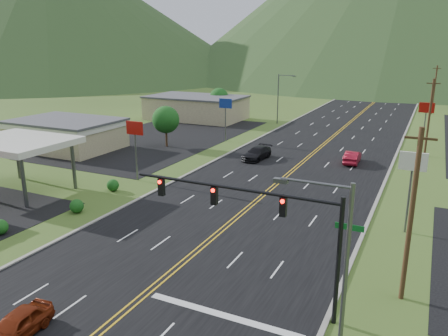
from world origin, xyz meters
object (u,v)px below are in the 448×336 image
at_px(streetlight_east, 338,271).
at_px(streetlight_west, 280,95).
at_px(traffic_signal, 264,216).
at_px(car_red_far, 352,157).
at_px(car_dark_mid, 257,154).
at_px(car_red_near, 16,327).
at_px(gas_canopy, 17,144).

relative_size(streetlight_east, streetlight_west, 1.00).
relative_size(traffic_signal, car_red_far, 2.83).
bearing_deg(streetlight_east, car_red_far, 98.55).
distance_m(streetlight_west, car_dark_mid, 27.23).
bearing_deg(car_red_near, streetlight_east, 10.02).
height_order(streetlight_west, car_red_near, streetlight_west).
height_order(streetlight_east, car_red_far, streetlight_east).
xyz_separation_m(streetlight_west, car_red_near, (8.32, -64.13, -4.50)).
bearing_deg(car_red_near, streetlight_west, 91.57).
bearing_deg(streetlight_east, traffic_signal, 139.61).
bearing_deg(gas_canopy, car_red_near, -40.87).
bearing_deg(car_red_near, traffic_signal, 33.70).
bearing_deg(car_red_far, streetlight_east, 96.61).
height_order(car_red_near, car_dark_mid, car_dark_mid).
distance_m(streetlight_east, car_red_near, 15.77).
distance_m(car_red_near, car_red_far, 42.19).
bearing_deg(streetlight_east, streetlight_west, 110.86).
bearing_deg(traffic_signal, gas_canopy, 164.30).
xyz_separation_m(car_red_near, car_dark_mid, (-2.29, 37.94, 0.08)).
bearing_deg(streetlight_west, car_red_near, -82.61).
relative_size(streetlight_east, car_dark_mid, 1.71).
xyz_separation_m(streetlight_west, gas_canopy, (-10.32, -48.00, -0.31)).
bearing_deg(traffic_signal, streetlight_east, -40.39).
relative_size(traffic_signal, car_red_near, 3.26).
distance_m(car_dark_mid, car_red_far, 11.72).
bearing_deg(car_red_near, car_dark_mid, 87.62).
distance_m(traffic_signal, car_red_far, 33.43).
distance_m(streetlight_east, car_dark_mid, 38.02).
xyz_separation_m(traffic_signal, streetlight_west, (-18.16, 56.00, -0.15)).
height_order(streetlight_east, car_dark_mid, streetlight_east).
relative_size(streetlight_west, car_red_far, 1.94).
xyz_separation_m(gas_canopy, car_red_far, (27.60, 25.10, -4.11)).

